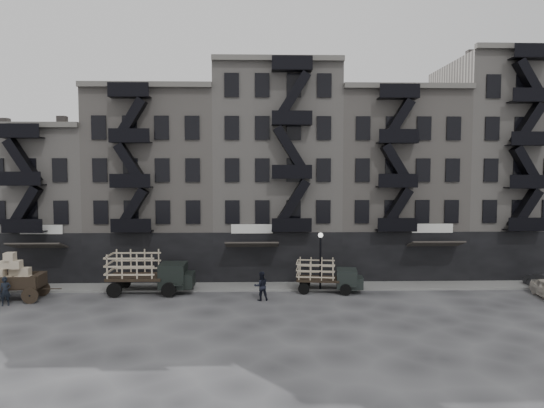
{
  "coord_description": "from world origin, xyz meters",
  "views": [
    {
      "loc": [
        -1.49,
        -32.11,
        8.8
      ],
      "look_at": [
        -0.49,
        4.0,
        6.27
      ],
      "focal_mm": 32.0,
      "sensor_mm": 36.0,
      "label": 1
    }
  ],
  "objects_px": {
    "pedestrian_mid": "(261,286)",
    "stake_truck_east": "(327,274)",
    "wagon": "(13,273)",
    "stake_truck_west": "(148,270)",
    "pedestrian_west": "(5,291)"
  },
  "relations": [
    {
      "from": "pedestrian_mid",
      "to": "wagon",
      "type": "bearing_deg",
      "value": -15.6
    },
    {
      "from": "wagon",
      "to": "pedestrian_mid",
      "type": "bearing_deg",
      "value": -3.79
    },
    {
      "from": "pedestrian_mid",
      "to": "stake_truck_east",
      "type": "bearing_deg",
      "value": -169.58
    },
    {
      "from": "stake_truck_east",
      "to": "wagon",
      "type": "bearing_deg",
      "value": -167.73
    },
    {
      "from": "pedestrian_west",
      "to": "wagon",
      "type": "bearing_deg",
      "value": 76.22
    },
    {
      "from": "stake_truck_west",
      "to": "pedestrian_mid",
      "type": "relative_size",
      "value": 3.05
    },
    {
      "from": "stake_truck_west",
      "to": "pedestrian_west",
      "type": "relative_size",
      "value": 3.18
    },
    {
      "from": "wagon",
      "to": "stake_truck_west",
      "type": "distance_m",
      "value": 8.87
    },
    {
      "from": "wagon",
      "to": "pedestrian_west",
      "type": "height_order",
      "value": "wagon"
    },
    {
      "from": "wagon",
      "to": "stake_truck_east",
      "type": "distance_m",
      "value": 21.64
    },
    {
      "from": "wagon",
      "to": "pedestrian_mid",
      "type": "height_order",
      "value": "wagon"
    },
    {
      "from": "wagon",
      "to": "pedestrian_mid",
      "type": "xyz_separation_m",
      "value": [
        16.78,
        -0.53,
        -0.88
      ]
    },
    {
      "from": "stake_truck_west",
      "to": "stake_truck_east",
      "type": "relative_size",
      "value": 1.23
    },
    {
      "from": "stake_truck_west",
      "to": "stake_truck_east",
      "type": "bearing_deg",
      "value": 0.39
    },
    {
      "from": "wagon",
      "to": "pedestrian_west",
      "type": "distance_m",
      "value": 1.62
    }
  ]
}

